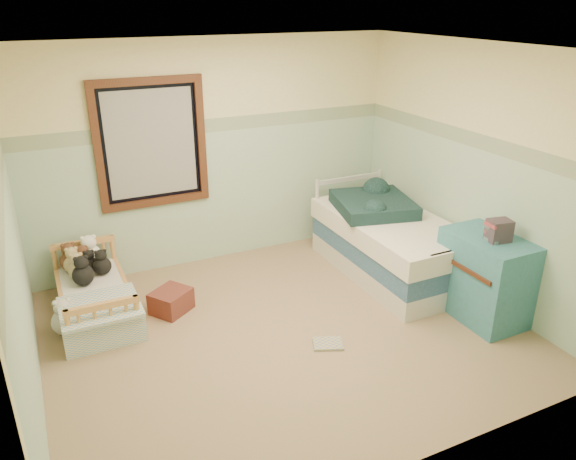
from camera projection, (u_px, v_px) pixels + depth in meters
name	position (u px, v px, depth m)	size (l,w,h in m)	color
floor	(284.00, 332.00, 5.14)	(4.20, 3.60, 0.02)	#917852
ceiling	(283.00, 48.00, 4.16)	(4.20, 3.60, 0.02)	beige
wall_back	(215.00, 154.00, 6.14)	(4.20, 0.04, 2.50)	beige
wall_front	(418.00, 304.00, 3.16)	(4.20, 0.04, 2.50)	beige
wall_left	(9.00, 251.00, 3.82)	(0.04, 3.60, 2.50)	beige
wall_right	(475.00, 173.00, 5.48)	(0.04, 3.60, 2.50)	beige
wainscot_mint	(218.00, 197.00, 6.33)	(4.20, 0.01, 1.50)	#A8C8AA
border_strip	(214.00, 125.00, 6.00)	(4.20, 0.01, 0.15)	#40693F
window_frame	(151.00, 144.00, 5.75)	(1.16, 0.06, 1.36)	#461D10
window_blinds	(151.00, 144.00, 5.76)	(0.92, 0.01, 1.12)	#AFAFA8
toddler_bed_frame	(97.00, 307.00, 5.37)	(0.64, 1.27, 0.16)	#B98742
toddler_mattress	(95.00, 294.00, 5.32)	(0.58, 1.22, 0.12)	white
patchwork_quilt	(100.00, 307.00, 4.96)	(0.69, 0.64, 0.03)	#69A8DB
plush_bed_brown	(70.00, 261.00, 5.61)	(0.21, 0.21, 0.21)	brown
plush_bed_white	(91.00, 256.00, 5.68)	(0.24, 0.24, 0.24)	white
plush_bed_tan	(78.00, 270.00, 5.45)	(0.19, 0.19, 0.19)	tan
plush_bed_dark	(102.00, 266.00, 5.54)	(0.18, 0.18, 0.18)	black
plush_floor_cream	(65.00, 322.00, 5.05)	(0.24, 0.24, 0.24)	silver
plush_floor_tan	(89.00, 336.00, 4.87)	(0.21, 0.21, 0.21)	tan
twin_bed_frame	(389.00, 264.00, 6.17)	(0.94, 1.87, 0.22)	silver
twin_boxspring	(390.00, 246.00, 6.08)	(0.94, 1.87, 0.22)	navy
twin_mattress	(392.00, 228.00, 5.99)	(0.97, 1.91, 0.22)	white
teal_blanket	(373.00, 204.00, 6.15)	(0.79, 0.84, 0.14)	black
dresser	(484.00, 277.00, 5.23)	(0.52, 0.83, 0.83)	teal
book_stack	(499.00, 230.00, 4.96)	(0.20, 0.16, 0.20)	#401E22
red_pillow	(171.00, 301.00, 5.42)	(0.35, 0.31, 0.22)	#A13726
floor_book	(328.00, 344.00, 4.92)	(0.26, 0.20, 0.02)	gold
extra_plush_0	(90.00, 264.00, 5.59)	(0.16, 0.16, 0.16)	black
extra_plush_1	(83.00, 275.00, 5.33)	(0.21, 0.21, 0.21)	black
extra_plush_2	(84.00, 262.00, 5.62)	(0.19, 0.19, 0.19)	brown
extra_plush_3	(73.00, 264.00, 5.56)	(0.19, 0.19, 0.19)	tan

